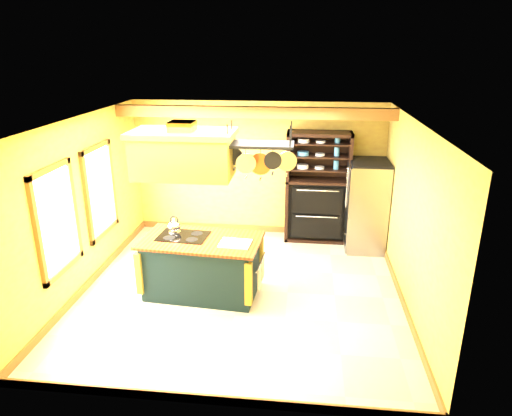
% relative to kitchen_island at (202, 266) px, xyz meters
% --- Properties ---
extents(floor, '(5.00, 5.00, 0.00)m').
position_rel_kitchen_island_xyz_m(floor, '(0.60, 0.13, -0.47)').
color(floor, beige).
rests_on(floor, ground).
extents(ceiling, '(5.00, 5.00, 0.00)m').
position_rel_kitchen_island_xyz_m(ceiling, '(0.60, 0.13, 2.23)').
color(ceiling, white).
rests_on(ceiling, wall_back).
extents(wall_back, '(5.00, 0.02, 2.70)m').
position_rel_kitchen_island_xyz_m(wall_back, '(0.60, 2.63, 0.88)').
color(wall_back, '#DBC450').
rests_on(wall_back, floor).
extents(wall_front, '(5.00, 0.02, 2.70)m').
position_rel_kitchen_island_xyz_m(wall_front, '(0.60, -2.37, 0.88)').
color(wall_front, '#DBC450').
rests_on(wall_front, floor).
extents(wall_left, '(0.02, 5.00, 2.70)m').
position_rel_kitchen_island_xyz_m(wall_left, '(-1.90, 0.13, 0.88)').
color(wall_left, '#DBC450').
rests_on(wall_left, floor).
extents(wall_right, '(0.02, 5.00, 2.70)m').
position_rel_kitchen_island_xyz_m(wall_right, '(3.10, 0.13, 0.88)').
color(wall_right, '#DBC450').
rests_on(wall_right, floor).
extents(ceiling_beam, '(5.00, 0.15, 0.20)m').
position_rel_kitchen_island_xyz_m(ceiling_beam, '(0.60, 1.83, 2.12)').
color(ceiling_beam, '#985F2F').
rests_on(ceiling_beam, ceiling).
extents(window_near, '(0.06, 1.06, 1.56)m').
position_rel_kitchen_island_xyz_m(window_near, '(-1.87, -0.67, 0.93)').
color(window_near, '#985F2F').
rests_on(window_near, wall_left).
extents(window_far, '(0.06, 1.06, 1.56)m').
position_rel_kitchen_island_xyz_m(window_far, '(-1.87, 0.73, 0.93)').
color(window_far, '#985F2F').
rests_on(window_far, wall_left).
extents(kitchen_island, '(1.89, 1.15, 1.11)m').
position_rel_kitchen_island_xyz_m(kitchen_island, '(0.00, 0.00, 0.00)').
color(kitchen_island, black).
rests_on(kitchen_island, floor).
extents(range_hood, '(1.49, 0.84, 0.80)m').
position_rel_kitchen_island_xyz_m(range_hood, '(-0.20, -0.00, 1.79)').
color(range_hood, '#A9832A').
rests_on(range_hood, ceiling).
extents(pot_rack, '(1.02, 0.47, 0.76)m').
position_rel_kitchen_island_xyz_m(pot_rack, '(0.91, 0.01, 1.82)').
color(pot_rack, black).
rests_on(pot_rack, ceiling).
extents(refrigerator, '(0.73, 0.86, 1.68)m').
position_rel_kitchen_island_xyz_m(refrigerator, '(2.71, 2.03, 0.35)').
color(refrigerator, gray).
rests_on(refrigerator, floor).
extents(hutch, '(1.23, 0.56, 2.18)m').
position_rel_kitchen_island_xyz_m(hutch, '(1.80, 2.40, 0.38)').
color(hutch, black).
rests_on(hutch, floor).
extents(floor_register, '(0.30, 0.19, 0.01)m').
position_rel_kitchen_island_xyz_m(floor_register, '(-0.87, -0.10, -0.46)').
color(floor_register, black).
rests_on(floor_register, floor).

